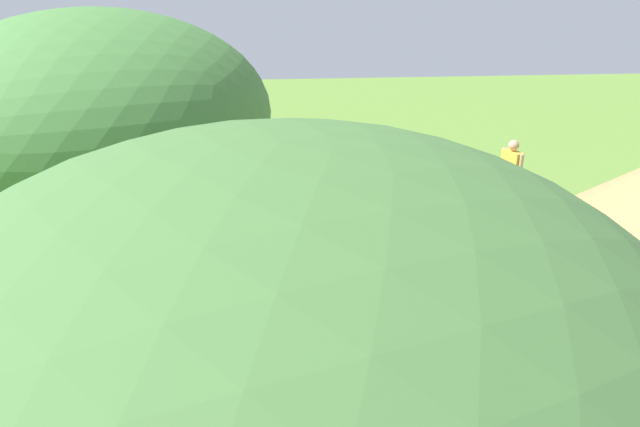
# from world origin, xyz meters

# --- Properties ---
(ground_plane) EXTENTS (36.00, 36.00, 0.00)m
(ground_plane) POSITION_xyz_m (0.00, 0.00, 0.00)
(ground_plane) COLOR olive
(shade_umbrella) EXTENTS (3.63, 3.63, 2.94)m
(shade_umbrella) POSITION_xyz_m (3.03, 1.98, 2.59)
(shade_umbrella) COLOR brown
(shade_umbrella) RESTS_ON ground_plane
(patio_dining_table) EXTENTS (1.30, 0.97, 0.74)m
(patio_dining_table) POSITION_xyz_m (3.03, 1.98, 0.65)
(patio_dining_table) COLOR silver
(patio_dining_table) RESTS_ON ground_plane
(patio_chair_near_lawn) EXTENTS (0.58, 0.57, 0.90)m
(patio_chair_near_lawn) POSITION_xyz_m (2.54, 3.02, 0.52)
(patio_chair_near_lawn) COLOR silver
(patio_chair_near_lawn) RESTS_ON ground_plane
(patio_chair_east_end) EXTENTS (0.59, 0.60, 0.90)m
(patio_chair_east_end) POSITION_xyz_m (2.06, 1.37, 0.52)
(patio_chair_east_end) COLOR silver
(patio_chair_east_end) RESTS_ON ground_plane
(patio_chair_west_end) EXTENTS (0.58, 0.57, 0.90)m
(patio_chair_west_end) POSITION_xyz_m (3.56, 0.96, 0.52)
(patio_chair_west_end) COLOR silver
(patio_chair_west_end) RESTS_ON ground_plane
(patio_chair_near_hut) EXTENTS (0.57, 0.57, 0.90)m
(patio_chair_near_hut) POSITION_xyz_m (4.08, 2.46, 0.52)
(patio_chair_near_hut) COLOR silver
(patio_chair_near_hut) RESTS_ON ground_plane
(guest_beside_umbrella) EXTENTS (0.47, 0.46, 1.66)m
(guest_beside_umbrella) POSITION_xyz_m (4.56, 1.60, 1.00)
(guest_beside_umbrella) COLOR #232325
(guest_beside_umbrella) RESTS_ON ground_plane
(guest_behind_table) EXTENTS (0.51, 0.43, 1.68)m
(guest_behind_table) POSITION_xyz_m (4.31, 0.69, 1.01)
(guest_behind_table) COLOR black
(guest_behind_table) RESTS_ON ground_plane
(standing_watcher) EXTENTS (0.39, 0.58, 1.75)m
(standing_watcher) POSITION_xyz_m (-3.40, -1.29, 1.05)
(standing_watcher) COLOR black
(standing_watcher) RESTS_ON ground_plane
(striped_lounge_chair) EXTENTS (0.89, 0.66, 0.61)m
(striped_lounge_chair) POSITION_xyz_m (-0.29, 2.10, 0.25)
(striped_lounge_chair) COLOR #38A176
(striped_lounge_chair) RESTS_ON ground_plane
(zebra_nearest_camera) EXTENTS (1.21, 1.98, 1.50)m
(zebra_nearest_camera) POSITION_xyz_m (-2.67, 1.18, 0.96)
(zebra_nearest_camera) COLOR silver
(zebra_nearest_camera) RESTS_ON ground_plane
(zebra_by_umbrella) EXTENTS (2.14, 1.20, 1.55)m
(zebra_by_umbrella) POSITION_xyz_m (2.49, -0.63, 1.01)
(zebra_by_umbrella) COLOR silver
(zebra_by_umbrella) RESTS_ON ground_plane
(zebra_toward_hut) EXTENTS (1.04, 2.26, 1.52)m
(zebra_toward_hut) POSITION_xyz_m (-0.76, -1.00, 0.98)
(zebra_toward_hut) COLOR silver
(zebra_toward_hut) RESTS_ON ground_plane
(acacia_tree_far_lawn) EXTENTS (3.69, 3.69, 4.99)m
(acacia_tree_far_lawn) POSITION_xyz_m (3.76, 4.48, 3.87)
(acacia_tree_far_lawn) COLOR brown
(acacia_tree_far_lawn) RESTS_ON ground_plane
(acacia_tree_behind_hut) EXTENTS (3.97, 3.97, 4.78)m
(acacia_tree_behind_hut) POSITION_xyz_m (1.89, 8.68, 3.59)
(acacia_tree_behind_hut) COLOR #4C2D2B
(acacia_tree_behind_hut) RESTS_ON ground_plane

